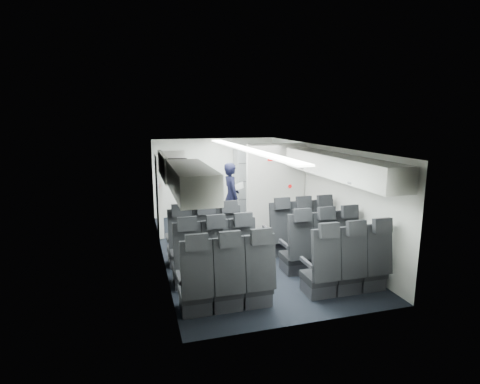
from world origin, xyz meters
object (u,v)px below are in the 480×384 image
galley_unit (250,181)px  carry_on_bag (175,166)px  seat_row_front (253,238)px  seat_row_mid (269,254)px  flight_attendant (231,197)px  seat_row_rear (290,275)px  boarding_door (159,195)px

galley_unit → carry_on_bag: carry_on_bag is taller
seat_row_front → galley_unit: (0.95, 3.25, 0.55)m
seat_row_mid → flight_attendant: size_ratio=2.01×
galley_unit → carry_on_bag: (-2.34, -2.63, 0.86)m
galley_unit → carry_on_bag: 3.63m
seat_row_rear → galley_unit: size_ratio=1.75×
seat_row_front → galley_unit: galley_unit is taller
seat_row_rear → boarding_door: (-1.64, 3.89, 0.55)m
boarding_door → seat_row_front: bearing=-51.8°
seat_row_mid → galley_unit: size_ratio=1.75×
boarding_door → carry_on_bag: (0.25, -1.47, 0.86)m
seat_row_rear → carry_on_bag: 3.13m
seat_row_rear → seat_row_front: bearing=90.0°
boarding_door → flight_attendant: (1.71, -0.10, -0.13)m
seat_row_rear → carry_on_bag: size_ratio=7.67×
seat_row_rear → flight_attendant: (0.07, 3.78, 0.43)m
seat_row_rear → galley_unit: 5.17m
galley_unit → flight_attendant: 1.55m
galley_unit → boarding_door: size_ratio=1.02×
seat_row_mid → flight_attendant: 2.91m
seat_row_mid → boarding_door: (-1.64, 2.99, 0.55)m
seat_row_front → flight_attendant: 2.03m
seat_row_front → carry_on_bag: size_ratio=7.67×
seat_row_mid → carry_on_bag: carry_on_bag is taller
seat_row_front → boarding_door: (-1.64, 2.09, 0.55)m
seat_row_mid → boarding_door: bearing=118.8°
flight_attendant → seat_row_mid: bearing=175.2°
seat_row_rear → boarding_door: bearing=112.9°
galley_unit → boarding_door: (-2.59, -1.17, 0.00)m
seat_row_front → galley_unit: size_ratio=1.75×
boarding_door → carry_on_bag: carry_on_bag is taller
carry_on_bag → boarding_door: bearing=110.4°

